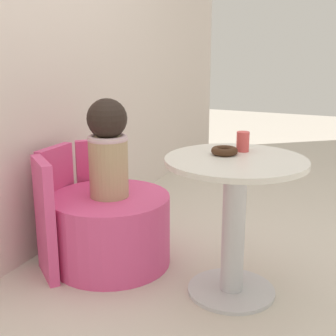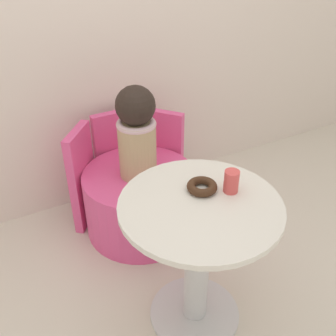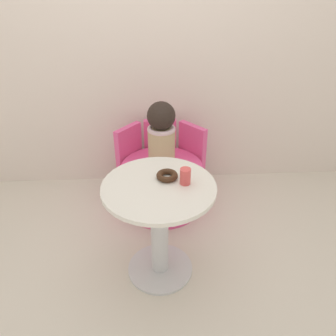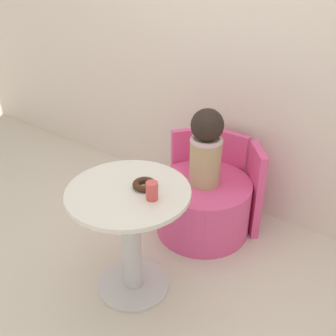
{
  "view_description": "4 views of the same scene",
  "coord_description": "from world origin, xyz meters",
  "px_view_note": "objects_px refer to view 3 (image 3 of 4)",
  "views": [
    {
      "loc": [
        -1.96,
        -0.56,
        1.18
      ],
      "look_at": [
        0.02,
        0.31,
        0.59
      ],
      "focal_mm": 50.0,
      "sensor_mm": 36.0,
      "label": 1
    },
    {
      "loc": [
        -0.66,
        -1.02,
        1.61
      ],
      "look_at": [
        0.06,
        0.32,
        0.62
      ],
      "focal_mm": 42.0,
      "sensor_mm": 36.0,
      "label": 2
    },
    {
      "loc": [
        -0.01,
        -1.53,
        1.69
      ],
      "look_at": [
        0.09,
        0.28,
        0.59
      ],
      "focal_mm": 35.0,
      "sensor_mm": 36.0,
      "label": 3
    },
    {
      "loc": [
        1.18,
        -1.26,
        1.76
      ],
      "look_at": [
        0.04,
        0.3,
        0.65
      ],
      "focal_mm": 42.0,
      "sensor_mm": 36.0,
      "label": 4
    }
  ],
  "objects_px": {
    "tub_chair": "(162,186)",
    "donut": "(167,176)",
    "child_figure": "(161,135)",
    "round_table": "(159,217)",
    "cup": "(185,176)"
  },
  "relations": [
    {
      "from": "tub_chair",
      "to": "donut",
      "type": "height_order",
      "value": "donut"
    },
    {
      "from": "child_figure",
      "to": "round_table",
      "type": "bearing_deg",
      "value": -93.54
    },
    {
      "from": "round_table",
      "to": "cup",
      "type": "relative_size",
      "value": 7.09
    },
    {
      "from": "tub_chair",
      "to": "child_figure",
      "type": "height_order",
      "value": "child_figure"
    },
    {
      "from": "child_figure",
      "to": "cup",
      "type": "distance_m",
      "value": 0.69
    },
    {
      "from": "tub_chair",
      "to": "donut",
      "type": "bearing_deg",
      "value": -89.3
    },
    {
      "from": "donut",
      "to": "cup",
      "type": "height_order",
      "value": "cup"
    },
    {
      "from": "cup",
      "to": "donut",
      "type": "bearing_deg",
      "value": 148.4
    },
    {
      "from": "child_figure",
      "to": "donut",
      "type": "bearing_deg",
      "value": -89.3
    },
    {
      "from": "tub_chair",
      "to": "cup",
      "type": "relative_size",
      "value": 6.77
    },
    {
      "from": "round_table",
      "to": "tub_chair",
      "type": "distance_m",
      "value": 0.74
    },
    {
      "from": "round_table",
      "to": "tub_chair",
      "type": "relative_size",
      "value": 1.05
    },
    {
      "from": "round_table",
      "to": "child_figure",
      "type": "xyz_separation_m",
      "value": [
        0.04,
        0.69,
        0.2
      ]
    },
    {
      "from": "cup",
      "to": "tub_chair",
      "type": "bearing_deg",
      "value": 98.8
    },
    {
      "from": "cup",
      "to": "round_table",
      "type": "bearing_deg",
      "value": -175.89
    }
  ]
}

